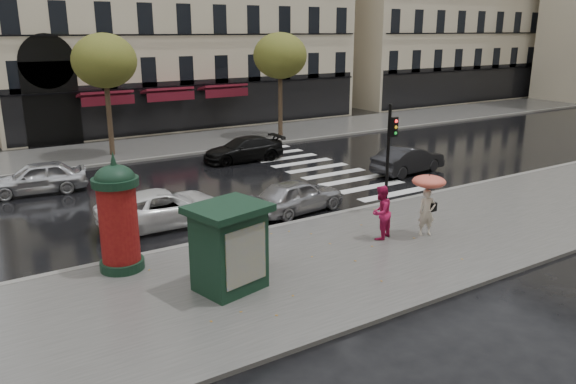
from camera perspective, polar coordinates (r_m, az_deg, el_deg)
ground at (r=17.87m, az=5.21°, el=-6.23°), size 160.00×160.00×0.00m
near_sidewalk at (r=17.49m, az=6.22°, el=-6.56°), size 90.00×7.00×0.12m
far_sidewalk at (r=34.26m, az=-14.61°, el=4.32°), size 90.00×6.00×0.12m
near_kerb at (r=20.14m, az=-0.01°, el=-3.32°), size 90.00×0.25×0.14m
far_kerb at (r=31.47m, az=-12.88°, el=3.44°), size 90.00×0.25×0.14m
zebra_crossing at (r=28.63m, az=3.00°, el=2.45°), size 3.60×11.75×0.01m
tree_far_left at (r=32.11m, az=-18.15°, el=12.51°), size 3.40×3.40×6.64m
tree_far_right at (r=36.51m, az=-0.80°, el=13.63°), size 3.40×3.40×6.64m
woman_umbrella at (r=19.16m, az=14.04°, el=-0.29°), size 1.11×1.11×2.13m
woman_red at (r=18.65m, az=9.39°, el=-2.06°), size 1.07×0.96×1.81m
man_burgundy at (r=16.35m, az=-3.65°, el=-4.24°), size 1.02×0.72×1.96m
morris_column at (r=16.55m, az=-16.89°, el=-2.14°), size 1.30×1.30×3.49m
traffic_light at (r=21.26m, az=10.31°, el=4.49°), size 0.27×0.39×4.06m
newsstand at (r=14.87m, az=-6.02°, el=-5.52°), size 2.25×2.02×2.33m
car_silver at (r=21.53m, az=0.93°, el=-0.37°), size 4.04×2.05×1.32m
car_darkgrey at (r=28.08m, az=12.13°, el=3.23°), size 4.22×1.93×1.34m
car_white at (r=20.57m, az=-12.50°, el=-1.58°), size 4.74×2.26×1.30m
car_black at (r=30.13m, az=-4.55°, el=4.35°), size 4.47×1.97×1.28m
car_far_silver at (r=26.33m, az=-24.13°, el=1.34°), size 4.19×2.07×1.37m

